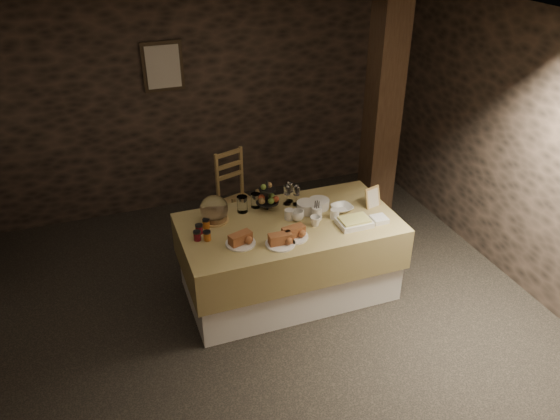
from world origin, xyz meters
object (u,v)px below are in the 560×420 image
object	(u,v)px
buffet_table	(289,252)
fruit_stand	(268,198)
timber_column	(382,122)
chair	(236,190)

from	to	relation	value
buffet_table	fruit_stand	distance (m)	0.55
timber_column	fruit_stand	xyz separation A→B (m)	(-1.46, -0.51, -0.39)
chair	timber_column	size ratio (longest dim) A/B	0.25
timber_column	fruit_stand	size ratio (longest dim) A/B	8.45
chair	timber_column	bearing A→B (deg)	-45.77
buffet_table	fruit_stand	bearing A→B (deg)	110.65
chair	timber_column	xyz separation A→B (m)	(1.43, -0.74, 0.93)
buffet_table	timber_column	world-z (taller)	timber_column
chair	fruit_stand	world-z (taller)	fruit_stand
buffet_table	fruit_stand	world-z (taller)	fruit_stand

